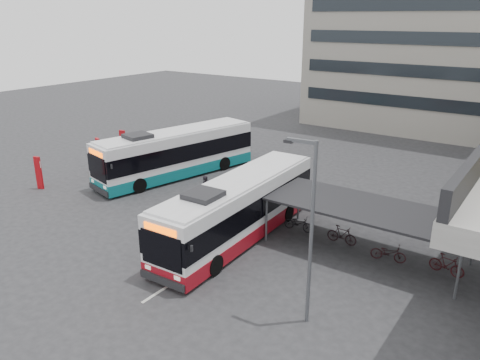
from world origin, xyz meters
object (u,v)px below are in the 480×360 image
Objects in this scene: bus_teal at (176,154)px; bus_main at (238,209)px; lamp_post at (309,224)px; pedestrian at (206,190)px.

bus_main is at bearing -18.04° from bus_teal.
bus_teal reaches higher than bus_main.
bus_main is at bearing 139.58° from lamp_post.
pedestrian is (5.33, -3.05, -0.82)m from bus_teal.
pedestrian is 13.77m from lamp_post.
bus_main is 1.66× the size of lamp_post.
bus_main is at bearing -119.17° from pedestrian.
bus_teal is 1.76× the size of lamp_post.
pedestrian is at bearing -16.97° from bus_teal.
bus_main is 6.61× the size of pedestrian.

